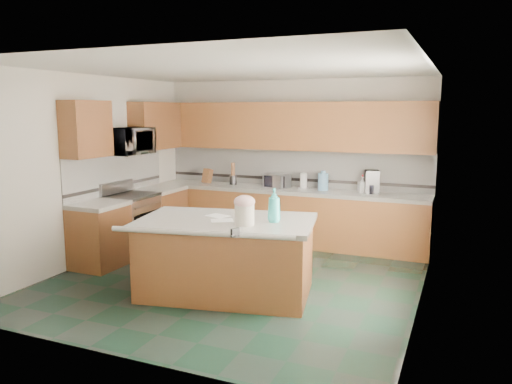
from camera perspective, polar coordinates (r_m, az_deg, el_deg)
The scene contains 52 objects.
floor at distance 6.66m, azimuth -2.40°, elevation -9.92°, with size 4.60×4.60×0.00m, color black.
ceiling at distance 6.31m, azimuth -2.57°, elevation 13.90°, with size 4.60×4.60×0.00m, color white.
wall_back at distance 8.49m, azimuth 4.25°, elevation 3.57°, with size 4.60×0.04×2.70m, color white.
wall_front at distance 4.39m, azimuth -15.55°, elevation -2.09°, with size 4.60×0.04×2.70m, color white.
wall_left at distance 7.63m, azimuth -18.45°, elevation 2.48°, with size 0.04×4.60×2.70m, color white.
wall_right at distance 5.76m, azimuth 18.88°, elevation 0.39°, with size 0.04×4.60×2.70m, color white.
back_base_cab at distance 8.33m, azimuth 3.47°, elevation -2.93°, with size 4.60×0.60×0.86m, color black.
back_countertop at distance 8.25m, azimuth 3.50°, elevation 0.19°, with size 4.60×0.64×0.06m, color white.
back_upper_cab at distance 8.28m, azimuth 3.89°, elevation 7.53°, with size 4.60×0.33×0.78m, color black.
back_backsplash at distance 8.47m, azimuth 4.17°, elevation 2.78°, with size 4.60×0.02×0.63m, color silver.
back_accent_band at distance 8.49m, azimuth 4.14°, elevation 1.47°, with size 4.60×0.01×0.05m, color black.
left_base_cab_rear at distance 8.59m, azimuth -10.85°, elevation -2.71°, with size 0.60×0.82×0.86m, color black.
left_counter_rear at distance 8.51m, azimuth -10.94°, elevation 0.32°, with size 0.64×0.82×0.06m, color white.
left_base_cab_front at distance 7.40m, azimuth -17.44°, elevation -4.91°, with size 0.60×0.72×0.86m, color black.
left_counter_front at distance 7.31m, azimuth -17.61°, elevation -1.41°, with size 0.64×0.72×0.06m, color white.
left_backsplash at distance 8.04m, azimuth -15.66°, elevation 2.11°, with size 0.02×2.30×0.63m, color silver.
left_accent_band at distance 8.06m, azimuth -15.56°, elevation 0.73°, with size 0.01×2.30×0.05m, color black.
left_upper_cab_rear at distance 8.60m, azimuth -11.41°, elevation 7.43°, with size 0.33×1.09×0.78m, color black.
left_upper_cab_front at distance 7.28m, azimuth -18.83°, elevation 6.82°, with size 0.33×0.72×0.78m, color black.
range_body at distance 7.96m, azimuth -14.00°, elevation -3.70°, with size 0.60×0.76×0.88m, color #B7B7BC.
range_oven_door at distance 7.80m, azimuth -12.28°, elevation -4.20°, with size 0.02×0.68×0.55m, color black.
range_cooktop at distance 7.87m, azimuth -14.13°, elevation -0.44°, with size 0.62×0.78×0.04m, color black.
range_handle at distance 7.71m, azimuth -12.20°, elevation -1.48°, with size 0.02×0.02×0.66m, color #B7B7BC.
range_backguard at distance 8.01m, azimuth -15.66°, elevation 0.53°, with size 0.06×0.76×0.18m, color #B7B7BC.
microwave at distance 7.78m, azimuth -14.38°, elevation 5.62°, with size 0.73×0.50×0.41m, color #B7B7BC.
island_base at distance 6.05m, azimuth -3.39°, elevation -7.65°, with size 1.96×1.12×0.86m, color black.
island_top at distance 5.93m, azimuth -3.44°, elevation -3.39°, with size 2.06×1.22×0.06m, color white.
island_bullnose at distance 5.41m, azimuth -6.31°, elevation -4.69°, with size 0.06×0.06×2.06m, color white.
treat_jar at distance 5.59m, azimuth -1.32°, elevation -2.65°, with size 0.22×0.22×0.23m, color silver.
treat_jar_lid at distance 5.56m, azimuth -1.33°, elevation -1.13°, with size 0.24×0.24×0.15m, color beige.
treat_jar_knob at distance 5.55m, azimuth -1.33°, elevation -0.62°, with size 0.03×0.03×0.08m, color tan.
treat_jar_knob_end_l at distance 5.57m, azimuth -1.70°, elevation -0.59°, with size 0.04×0.04×0.04m, color tan.
treat_jar_knob_end_r at distance 5.54m, azimuth -0.95°, elevation -0.64°, with size 0.04×0.04×0.04m, color tan.
soap_bottle_island at distance 5.73m, azimuth 2.09°, elevation -1.52°, with size 0.15×0.15×0.39m, color teal.
paper_sheet_a at distance 5.86m, azimuth -3.91°, elevation -3.25°, with size 0.26×0.20×0.00m, color white.
paper_sheet_b at distance 6.11m, azimuth -4.40°, elevation -2.73°, with size 0.27×0.20×0.00m, color white.
clamp_body at distance 5.24m, azimuth -2.39°, elevation -4.65°, with size 0.03×0.10×0.09m, color black.
clamp_handle at distance 5.19m, azimuth -2.68°, elevation -5.01°, with size 0.02×0.02×0.07m, color black.
knife_block at distance 8.88m, azimuth -5.58°, elevation 1.83°, with size 0.14×0.11×0.25m, color #472814.
utensil_crock at distance 8.69m, azimuth -2.65°, elevation 1.38°, with size 0.12×0.12×0.15m, color black.
utensil_bundle at distance 8.66m, azimuth -2.66°, elevation 2.63°, with size 0.07×0.07×0.23m, color #472814.
toaster_oven at distance 8.34m, azimuth 2.41°, elevation 1.31°, with size 0.40×0.27×0.23m, color #B7B7BC.
toaster_oven_door at distance 8.22m, azimuth 2.09°, elevation 1.19°, with size 0.36×0.01×0.19m, color black.
paper_towel at distance 8.24m, azimuth 5.45°, elevation 1.27°, with size 0.11×0.11×0.26m, color white.
paper_towel_base at distance 8.25m, azimuth 5.44°, elevation 0.44°, with size 0.17×0.17×0.01m, color #B7B7BC.
water_jug at distance 8.10m, azimuth 7.68°, elevation 1.16°, with size 0.17×0.17×0.28m, color #6197C3.
water_jug_neck at distance 8.08m, azimuth 7.70°, elevation 2.27°, with size 0.08×0.08×0.04m, color #6197C3.
coffee_maker at distance 7.95m, azimuth 13.10°, elevation 1.14°, with size 0.21×0.23×0.36m, color black.
coffee_carafe at distance 7.92m, azimuth 13.01°, elevation 0.34°, with size 0.15×0.15×0.15m, color black.
soap_bottle_back at distance 7.95m, azimuth 12.05°, elevation 0.82°, with size 0.12×0.12×0.26m, color white.
soap_back_cap at distance 7.93m, azimuth 12.08°, elevation 1.84°, with size 0.02×0.02×0.03m, color red.
window_light_proxy at distance 5.54m, azimuth 18.50°, elevation 1.64°, with size 0.02×1.40×1.10m, color white.
Camera 1 is at (2.70, -5.68, 2.19)m, focal length 35.00 mm.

